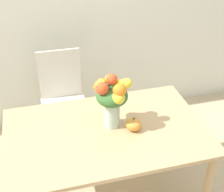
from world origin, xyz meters
name	(u,v)px	position (x,y,z in m)	size (l,w,h in m)	color
dining_table	(106,141)	(0.00, 0.00, 0.66)	(1.42, 0.89, 0.76)	tan
flower_vase	(112,98)	(0.06, 0.05, 1.00)	(0.25, 0.25, 0.42)	#B2CCBC
pumpkin	(134,124)	(0.19, -0.04, 0.81)	(0.11, 0.11, 0.10)	gold
dining_chair_near_window	(63,101)	(-0.21, 0.84, 0.51)	(0.42, 0.42, 0.98)	silver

